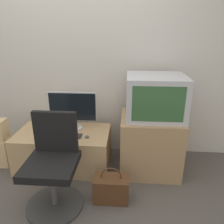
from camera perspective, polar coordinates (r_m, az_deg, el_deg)
ground_plane at (r=2.24m, az=-15.41°, el=-25.65°), size 12.00×12.00×0.00m
wall_back at (r=2.85m, az=-9.12°, el=14.50°), size 4.40×0.05×2.60m
desk at (r=2.78m, az=-12.35°, el=-9.32°), size 1.10×0.62×0.45m
side_stand at (r=2.64m, az=9.82°, el=-8.02°), size 0.68×0.62×0.67m
main_monitor at (r=2.67m, az=-10.21°, el=0.42°), size 0.59×0.21×0.47m
keyboard at (r=2.57m, az=-11.83°, el=-6.09°), size 0.35×0.12×0.01m
mouse at (r=2.49m, az=-6.55°, el=-6.44°), size 0.05×0.04×0.03m
crt_tv at (r=2.44m, az=11.22°, el=3.94°), size 0.63×0.55×0.47m
office_chair at (r=2.15m, az=-15.09°, el=-14.02°), size 0.54×0.54×0.90m
cardboard_box_lower at (r=3.08m, az=-26.94°, el=-9.24°), size 0.23×0.19×0.35m
handbag at (r=2.27m, az=-0.22°, el=-19.33°), size 0.34×0.19×0.37m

